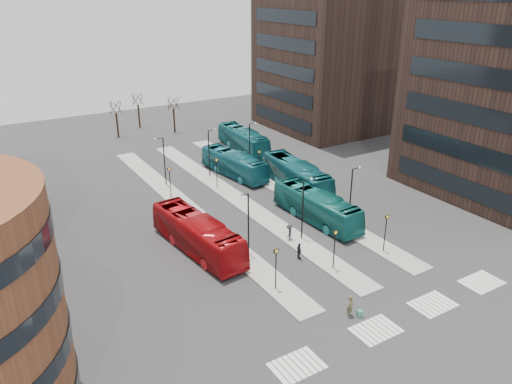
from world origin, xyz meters
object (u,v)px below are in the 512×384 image
red_bus (197,234)px  teal_bus_b (234,164)px  teal_bus_a (317,206)px  teal_bus_c (297,176)px  traveller (351,306)px  commuter_b (299,251)px  teal_bus_d (243,140)px  commuter_c (289,233)px  suitcase (360,314)px  commuter_a (231,268)px

red_bus → teal_bus_b: 20.02m
teal_bus_a → teal_bus_c: size_ratio=0.92×
traveller → commuter_b: 9.06m
teal_bus_d → commuter_c: (-10.43, -26.94, -0.83)m
traveller → teal_bus_c: bearing=33.3°
suitcase → teal_bus_a: (7.32, 14.83, 1.35)m
red_bus → commuter_c: 8.90m
red_bus → teal_bus_a: red_bus is taller
teal_bus_d → commuter_c: teal_bus_d is taller
commuter_c → teal_bus_c: bearing=-173.8°
commuter_a → suitcase: bearing=111.5°
suitcase → commuter_a: size_ratio=0.34×
teal_bus_c → teal_bus_b: bearing=122.9°
traveller → commuter_b: size_ratio=1.17×
teal_bus_b → traveller: size_ratio=6.30×
red_bus → traveller: (5.45, -15.00, -0.83)m
teal_bus_b → commuter_c: 18.89m
suitcase → teal_bus_b: (6.48, 31.07, 1.31)m
traveller → commuter_b: (1.73, 8.89, -0.13)m
suitcase → teal_bus_c: (10.64, 23.03, 1.48)m
teal_bus_b → traveller: teal_bus_b is taller
commuter_c → suitcase: bearing=34.3°
teal_bus_b → red_bus: bearing=-136.1°
teal_bus_b → commuter_a: teal_bus_b is taller
teal_bus_d → teal_bus_c: bearing=-94.6°
suitcase → commuter_b: 9.42m
teal_bus_d → commuter_a: teal_bus_d is taller
teal_bus_b → commuter_b: teal_bus_b is taller
red_bus → teal_bus_d: (18.83, 24.15, -0.06)m
commuter_c → commuter_b: bearing=24.6°
teal_bus_d → commuter_b: (-11.65, -30.26, -0.89)m
teal_bus_c → teal_bus_d: 16.71m
suitcase → traveller: size_ratio=0.30×
red_bus → traveller: size_ratio=6.90×
teal_bus_b → teal_bus_a: bearing=-94.4°
teal_bus_c → teal_bus_d: (2.15, 16.57, -0.08)m
teal_bus_c → traveller: size_ratio=6.97×
commuter_a → commuter_b: (6.70, -0.58, -0.01)m
suitcase → teal_bus_a: bearing=88.7°
teal_bus_a → teal_bus_b: 16.27m
teal_bus_c → commuter_c: teal_bus_c is taller
commuter_a → commuter_c: commuter_c is taller
red_bus → commuter_b: bearing=-46.6°
suitcase → teal_bus_d: bearing=97.1°
red_bus → commuter_c: (8.40, -2.79, -0.89)m
teal_bus_d → teal_bus_a: bearing=-99.7°
teal_bus_a → teal_bus_d: bearing=75.0°
teal_bus_a → traveller: teal_bus_a is taller
teal_bus_a → teal_bus_c: bearing=65.4°
teal_bus_d → commuter_a: bearing=-118.9°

